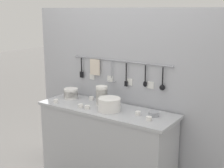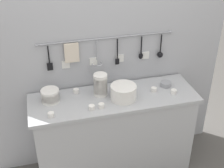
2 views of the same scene
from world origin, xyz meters
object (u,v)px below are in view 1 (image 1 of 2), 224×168
Objects in this scene: steel_mixing_bowl at (154,114)px; cup_edge_near at (87,107)px; bowl_stack_wide_centre at (71,93)px; plate_stack at (109,104)px; cup_back_right at (138,113)px; bowl_stack_tall_left at (102,96)px; cup_back_left at (91,98)px; cup_front_left at (81,106)px; cup_front_right at (149,119)px; cup_centre at (56,101)px.

steel_mixing_bowl is 1.95× the size of cup_edge_near.
bowl_stack_wide_centre is 0.69× the size of plate_stack.
bowl_stack_tall_left is at bearing 171.53° from cup_back_right.
cup_front_left is at bearing -73.55° from cup_back_left.
plate_stack is 0.47m from cup_front_right.
bowl_stack_tall_left is 2.04× the size of steel_mixing_bowl.
bowl_stack_tall_left is 0.66m from cup_front_right.
cup_back_left is 0.71m from cup_back_right.
cup_front_right is 1.00× the size of cup_front_left.
cup_front_left is (-0.76, -0.06, 0.00)m from cup_front_right.
bowl_stack_wide_centre is at bearing -160.98° from cup_back_left.
cup_front_left is at bearing -163.73° from plate_stack.
steel_mixing_bowl is 0.15m from cup_back_right.
plate_stack is 0.46m from steel_mixing_bowl.
cup_back_left is (0.25, 0.31, 0.00)m from cup_centre.
bowl_stack_tall_left is 0.24m from cup_back_left.
cup_front_right and cup_front_left have the same top height.
bowl_stack_wide_centre is 0.93m from cup_back_right.
cup_centre is (-0.02, -0.23, -0.04)m from bowl_stack_wide_centre.
bowl_stack_tall_left is at bearing -22.59° from cup_back_left.
cup_back_right and cup_edge_near have the same top height.
cup_centre and cup_back_left have the same top height.
plate_stack is 4.37× the size of cup_back_right.
cup_edge_near is at bearing -26.99° from bowl_stack_wide_centre.
bowl_stack_tall_left is 3.97× the size of cup_centre.
cup_edge_near is (-0.04, -0.20, -0.08)m from bowl_stack_tall_left.
cup_back_left is (-0.83, 0.10, -0.00)m from steel_mixing_bowl.
bowl_stack_wide_centre is 0.23m from cup_centre.
cup_front_left is at bearing -165.54° from steel_mixing_bowl.
cup_centre and cup_front_left have the same top height.
bowl_stack_wide_centre reaches higher than steel_mixing_bowl.
steel_mixing_bowl is 1.95× the size of cup_centre.
cup_back_right is 1.00× the size of cup_front_left.
bowl_stack_tall_left reaches higher than cup_back_right.
plate_stack is at bearing 21.37° from cup_edge_near.
cup_back_left is at bearing 164.73° from cup_front_right.
cup_back_left is 0.88m from cup_front_right.
cup_edge_near is (0.42, 0.02, 0.00)m from cup_centre.
bowl_stack_wide_centre is 3.03× the size of cup_back_right.
bowl_stack_wide_centre reaches higher than cup_back_left.
cup_front_right is at bearing 4.23° from cup_front_left.
cup_back_left is 0.33m from cup_edge_near.
cup_edge_near is at bearing -166.26° from cup_back_right.
bowl_stack_tall_left is 3.97× the size of cup_front_left.
cup_front_left is at bearing -175.77° from cup_front_right.
cup_front_left is (0.32, -0.21, -0.04)m from bowl_stack_wide_centre.
steel_mixing_bowl is 0.84m from cup_back_left.
bowl_stack_wide_centre is 1.55× the size of steel_mixing_bowl.
cup_centre and cup_back_right have the same top height.
plate_stack is at bearing -10.97° from bowl_stack_wide_centre.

